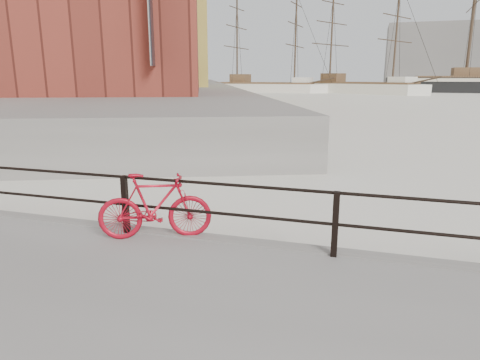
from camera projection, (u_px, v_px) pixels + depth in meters
The scene contains 12 objects.
ground at pixel (333, 273), 6.62m from camera, with size 400.00×400.00×0.00m, color white.
far_quay at pixel (159, 87), 84.61m from camera, with size 24.00×150.00×1.80m, color gray.
guardrail at pixel (335, 224), 6.27m from camera, with size 28.00×0.10×1.00m, color black, non-canonical shape.
bicycle at pixel (155, 206), 6.98m from camera, with size 1.83×0.27×1.11m, color #A80B1C.
schooner_mid at pixel (358, 93), 75.43m from camera, with size 27.14×11.48×19.68m, color silver, non-canonical shape.
schooner_left at pixel (265, 92), 81.47m from camera, with size 25.38×11.54×19.18m, color silver, non-canonical shape.
workboat_near at pixel (123, 109), 39.69m from camera, with size 13.07×4.36×7.00m, color black, non-canonical shape.
workboat_far at pixel (87, 99), 57.02m from camera, with size 11.82×4.08×7.00m, color black, non-canonical shape.
apartment_cream at pixel (139, 19), 72.04m from camera, with size 20.00×15.00×21.20m, color beige.
apartment_grey at pixel (152, 27), 93.09m from camera, with size 22.00×15.00×23.20m, color #989894.
apartment_brick at pixel (162, 40), 115.58m from camera, with size 24.00×15.00×21.20m, color brown.
industrial_west at pixel (442, 56), 129.10m from camera, with size 32.00×18.00×18.00m, color gray.
Camera 1 is at (0.38, -6.24, 2.97)m, focal length 32.00 mm.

